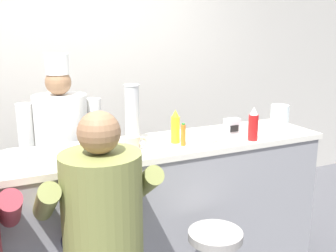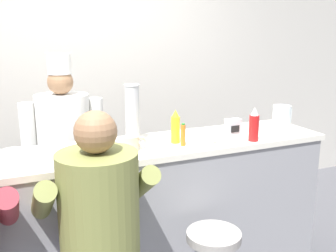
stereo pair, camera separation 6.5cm
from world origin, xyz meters
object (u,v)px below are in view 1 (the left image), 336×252
Objects in this scene: cup_stack_steel at (132,114)px; diner_seated_olive at (101,213)px; hot_sauce_bottle_orange at (183,135)px; napkin_dispenser_chrome at (232,128)px; ketchup_bottle_red at (253,125)px; cereal_bowl at (14,156)px; coffee_mug_tan at (133,143)px; water_pitcher_clear at (279,117)px; coffee_mug_white at (207,137)px; mustard_bottle_yellow at (175,127)px; cook_in_whites_near at (63,149)px; breakfast_plate at (90,158)px.

cup_stack_steel is 0.28× the size of diner_seated_olive.
napkin_dispenser_chrome is (0.41, 0.05, -0.01)m from hot_sauce_bottle_orange.
cereal_bowl is (-1.52, 0.24, -0.08)m from ketchup_bottle_red.
water_pitcher_clear is at bearing 2.65° from coffee_mug_tan.
diner_seated_olive reaches higher than cereal_bowl.
coffee_mug_white is at bearing -28.64° from cup_stack_steel.
cereal_bowl is 0.70m from coffee_mug_tan.
ketchup_bottle_red reaches higher than napkin_dispenser_chrome.
coffee_mug_white is at bearing -34.18° from mustard_bottle_yellow.
cook_in_whites_near is at bearing 142.56° from ketchup_bottle_red.
mustard_bottle_yellow is at bearing -179.45° from water_pitcher_clear.
water_pitcher_clear is at bearing -24.44° from cook_in_whites_near.
cup_stack_steel is at bearing 143.80° from hot_sauce_bottle_orange.
napkin_dispenser_chrome is at bearing 4.80° from breakfast_plate.
cook_in_whites_near is at bearing 88.88° from diner_seated_olive.
hot_sauce_bottle_orange is 0.34m from coffee_mug_tan.
breakfast_plate is 1.05m from napkin_dispenser_chrome.
mustard_bottle_yellow is 1.55× the size of coffee_mug_tan.
coffee_mug_tan is 1.02× the size of coffee_mug_white.
cup_stack_steel is at bearing 167.82° from napkin_dispenser_chrome.
ketchup_bottle_red is 0.59× the size of cup_stack_steel.
mustard_bottle_yellow reaches higher than coffee_mug_white.
coffee_mug_white is at bearing -45.53° from cook_in_whites_near.
coffee_mug_tan is at bearing 13.65° from breakfast_plate.
water_pitcher_clear reaches higher than breakfast_plate.
water_pitcher_clear is 1.68m from cook_in_whites_near.
cook_in_whites_near is at bearing 90.98° from breakfast_plate.
cup_stack_steel reaches higher than coffee_mug_tan.
hot_sauce_bottle_orange is 0.16m from coffee_mug_white.
coffee_mug_white is (1.19, -0.18, 0.02)m from cereal_bowl.
mustard_bottle_yellow is 1.61× the size of cereal_bowl.
coffee_mug_white is (0.50, -0.07, -0.00)m from coffee_mug_tan.
hot_sauce_bottle_orange is 0.88m from water_pitcher_clear.
mustard_bottle_yellow is at bearing 10.91° from breakfast_plate.
mustard_bottle_yellow is at bearing 161.39° from ketchup_bottle_red.
cup_stack_steel is at bearing 4.10° from cereal_bowl.
coffee_mug_tan is (-0.34, 0.04, -0.03)m from hot_sauce_bottle_orange.
diner_seated_olive is at bearing -96.32° from breakfast_plate.
diner_seated_olive is (-0.67, -0.36, -0.25)m from hot_sauce_bottle_orange.
mustard_bottle_yellow is at bearing 101.08° from hot_sauce_bottle_orange.
water_pitcher_clear is (0.89, 0.01, -0.01)m from mustard_bottle_yellow.
water_pitcher_clear is 0.13× the size of diner_seated_olive.
cup_stack_steel is (0.06, 0.17, 0.15)m from coffee_mug_tan.
diner_seated_olive is (0.36, -0.51, -0.21)m from cereal_bowl.
hot_sauce_bottle_orange is 1.05× the size of coffee_mug_white.
cereal_bowl is at bearing 176.35° from mustard_bottle_yellow.
mustard_bottle_yellow is 0.22m from coffee_mug_white.
breakfast_plate is (-0.63, -0.03, -0.06)m from hot_sauce_bottle_orange.
water_pitcher_clear is (0.38, 0.18, -0.02)m from ketchup_bottle_red.
breakfast_plate is at bearing -175.20° from napkin_dispenser_chrome.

